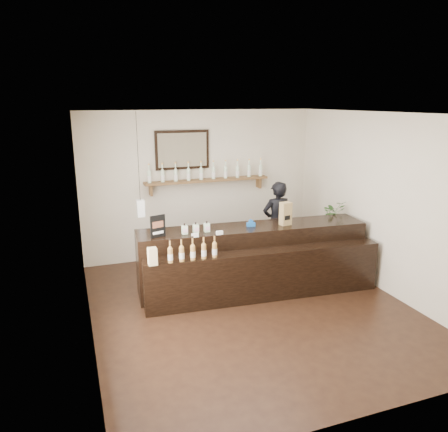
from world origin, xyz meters
TOP-DOWN VIEW (x-y plane):
  - ground at (0.00, 0.00)m, footprint 5.00×5.00m
  - room_shell at (0.00, 0.00)m, footprint 5.00×5.00m
  - back_wall_decor at (-0.16, 2.37)m, footprint 2.66×0.96m
  - counter at (0.32, 0.56)m, footprint 3.72×1.25m
  - promo_sign at (-1.21, 0.65)m, footprint 0.23×0.09m
  - paper_bag at (0.85, 0.60)m, footprint 0.19×0.15m
  - tape_dispenser at (0.29, 0.70)m, footprint 0.14×0.07m
  - side_cabinet at (2.00, 0.98)m, footprint 0.48×0.61m
  - potted_plant at (2.00, 0.98)m, footprint 0.40×0.35m
  - shopkeeper at (1.17, 1.55)m, footprint 0.64×0.42m

SIDE VIEW (x-z plane):
  - ground at x=0.00m, z-range 0.00..0.00m
  - side_cabinet at x=2.00m, z-range 0.00..0.82m
  - counter at x=0.32m, z-range -0.12..1.08m
  - shopkeeper at x=1.17m, z-range 0.00..1.75m
  - potted_plant at x=2.00m, z-range 0.82..1.25m
  - tape_dispenser at x=0.29m, z-range 1.02..1.13m
  - promo_sign at x=-1.21m, z-range 1.03..1.36m
  - paper_bag at x=0.85m, z-range 1.03..1.40m
  - room_shell at x=0.00m, z-range -0.80..4.20m
  - back_wall_decor at x=-0.16m, z-range 0.91..2.60m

